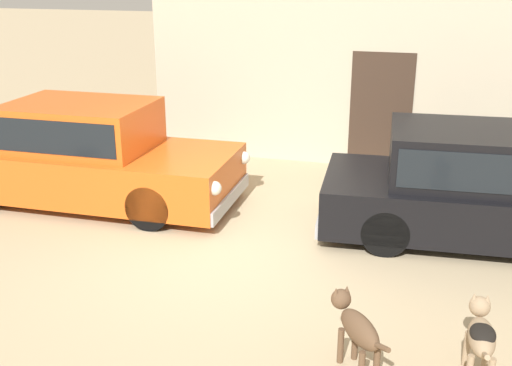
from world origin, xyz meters
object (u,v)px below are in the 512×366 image
(stray_dog_spotted, at_px, (481,333))
(stray_dog_tan, at_px, (356,326))
(parked_sedan_second, at_px, (479,185))
(parked_sedan_nearest, at_px, (85,154))

(stray_dog_spotted, relative_size, stray_dog_tan, 1.15)
(parked_sedan_second, bearing_deg, stray_dog_tan, -113.52)
(parked_sedan_second, distance_m, stray_dog_tan, 3.60)
(parked_sedan_nearest, distance_m, parked_sedan_second, 5.80)
(stray_dog_spotted, height_order, stray_dog_tan, stray_dog_tan)
(parked_sedan_second, xyz_separation_m, stray_dog_tan, (-1.23, -3.37, -0.31))
(parked_sedan_nearest, relative_size, stray_dog_tan, 5.75)
(parked_sedan_nearest, distance_m, stray_dog_tan, 5.61)
(parked_sedan_nearest, xyz_separation_m, parked_sedan_second, (5.80, 0.14, -0.01))
(parked_sedan_nearest, xyz_separation_m, stray_dog_tan, (4.57, -3.23, -0.32))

